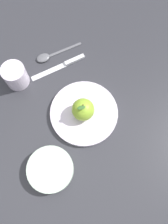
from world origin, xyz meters
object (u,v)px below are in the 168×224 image
object	(u,v)px
dinner_plate	(84,113)
side_bowl	(50,169)
cup	(15,75)
knife	(63,65)
apple	(83,110)
spoon	(48,56)

from	to	relation	value
dinner_plate	side_bowl	distance (m)	0.21
dinner_plate	cup	xyz separation A→B (m)	(0.01, -0.26, 0.03)
cup	knife	world-z (taller)	cup
cup	knife	bearing A→B (deg)	142.37
side_bowl	knife	size ratio (longest dim) A/B	0.77
dinner_plate	knife	size ratio (longest dim) A/B	1.23
apple	side_bowl	world-z (taller)	apple
apple	spoon	world-z (taller)	apple
dinner_plate	spoon	distance (m)	0.25
apple	knife	distance (m)	0.20
apple	spoon	xyz separation A→B (m)	(-0.12, -0.22, -0.05)
dinner_plate	spoon	xyz separation A→B (m)	(-0.12, -0.22, -0.01)
apple	knife	bearing A→B (deg)	-127.99
side_bowl	cup	xyz separation A→B (m)	(-0.19, -0.26, 0.02)
dinner_plate	cup	bearing A→B (deg)	-87.02
cup	spoon	distance (m)	0.14
side_bowl	spoon	size ratio (longest dim) A/B	0.89
side_bowl	spoon	world-z (taller)	side_bowl
side_bowl	cup	distance (m)	0.33
dinner_plate	spoon	world-z (taller)	dinner_plate
apple	cup	distance (m)	0.25
dinner_plate	knife	distance (m)	0.19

